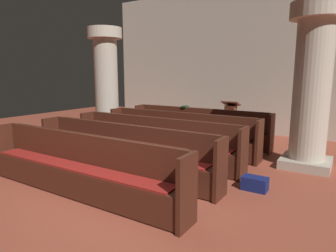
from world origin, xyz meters
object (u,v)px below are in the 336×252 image
pew_row_4 (77,164)px  lectern (230,123)px  pew_row_1 (179,131)px  kneeler_box_navy (255,184)px  pew_row_0 (198,125)px  pillar_far_side (106,81)px  pillar_aisle_side (312,85)px  pew_row_2 (154,139)px  pew_row_3 (122,150)px  hymn_book (185,106)px

pew_row_4 → lectern: 5.14m
pew_row_1 → kneeler_box_navy: bearing=-32.9°
pew_row_0 → kneeler_box_navy: bearing=-47.8°
pew_row_4 → pillar_far_side: pillar_far_side is taller
pillar_far_side → kneeler_box_navy: pillar_far_side is taller
pillar_aisle_side → pew_row_1: bearing=-174.3°
pew_row_0 → pew_row_1: 1.03m
pew_row_0 → pillar_aisle_side: (2.78, -0.75, 1.15)m
pew_row_0 → pew_row_2: 2.05m
pew_row_1 → pillar_aisle_side: 3.02m
kneeler_box_navy → lectern: bearing=116.3°
pew_row_3 → lectern: lectern is taller
pew_row_1 → pew_row_3: same height
pew_row_2 → pew_row_4: same height
pillar_aisle_side → pillar_far_side: same height
pew_row_0 → pew_row_2: size_ratio=1.00×
hymn_book → kneeler_box_navy: bearing=-44.1°
pew_row_2 → lectern: bearing=80.1°
kneeler_box_navy → pew_row_4: bearing=-144.4°
pew_row_3 → pillar_far_side: size_ratio=1.24×
pew_row_4 → hymn_book: hymn_book is taller
pew_row_2 → pew_row_3: bearing=-90.0°
pew_row_0 → pillar_far_side: bearing=-168.1°
pew_row_4 → lectern: bearing=84.0°
pillar_aisle_side → pew_row_2: bearing=-154.8°
lectern → kneeler_box_navy: (1.73, -3.49, -0.35)m
lectern → hymn_book: size_ratio=5.16×
pew_row_2 → pillar_far_side: (-2.73, 1.48, 1.15)m
pew_row_3 → pillar_aisle_side: bearing=40.0°
pew_row_4 → kneeler_box_navy: size_ratio=9.86×
pew_row_4 → hymn_book: (-0.50, 4.29, 0.46)m
pew_row_3 → pew_row_4: same height
pew_row_1 → pillar_aisle_side: size_ratio=1.24×
pew_row_4 → pillar_far_side: size_ratio=1.24×
pillar_aisle_side → pew_row_0: bearing=164.9°
pew_row_3 → pew_row_4: 1.03m
hymn_book → kneeler_box_navy: 3.94m
pew_row_1 → pillar_far_side: 3.00m
pew_row_2 → pillar_aisle_side: (2.78, 1.31, 1.15)m
pew_row_2 → pew_row_3: (0.00, -1.03, 0.00)m
pillar_far_side → kneeler_box_navy: size_ratio=7.93×
pew_row_1 → pew_row_3: 2.05m
pew_row_0 → kneeler_box_navy: (2.26, -2.49, -0.38)m
lectern → hymn_book: 1.41m
pew_row_1 → pew_row_2: bearing=-90.0°
pew_row_2 → lectern: (0.54, 3.05, -0.03)m
pew_row_2 → kneeler_box_navy: pew_row_2 is taller
pew_row_1 → pew_row_4: size_ratio=1.00×
pew_row_4 → pillar_far_side: 4.61m
pillar_far_side → pillar_aisle_side: bearing=-1.8°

